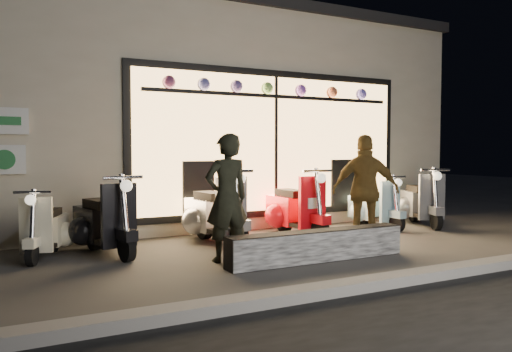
{
  "coord_description": "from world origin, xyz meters",
  "views": [
    {
      "loc": [
        -3.63,
        -5.98,
        1.44
      ],
      "look_at": [
        -0.28,
        0.6,
        1.05
      ],
      "focal_mm": 35.0,
      "sensor_mm": 36.0,
      "label": 1
    }
  ],
  "objects": [
    {
      "name": "scooter_red",
      "position": [
        0.75,
        1.24,
        0.43
      ],
      "size": [
        0.51,
        1.51,
        1.08
      ],
      "rotation": [
        0.0,
        0.0,
        0.04
      ],
      "color": "black",
      "rests_on": "ground"
    },
    {
      "name": "scooter_silver",
      "position": [
        -0.72,
        1.24,
        0.44
      ],
      "size": [
        0.61,
        1.55,
        1.1
      ],
      "rotation": [
        0.0,
        0.0,
        0.12
      ],
      "color": "black",
      "rests_on": "ground"
    },
    {
      "name": "kerb",
      "position": [
        0.0,
        -2.0,
        0.06
      ],
      "size": [
        40.0,
        0.25,
        0.12
      ],
      "primitive_type": "cube",
      "color": "slate",
      "rests_on": "ground"
    },
    {
      "name": "graffiti_barrier",
      "position": [
        -0.03,
        -0.65,
        0.2
      ],
      "size": [
        2.52,
        0.28,
        0.4
      ],
      "primitive_type": "cube",
      "color": "black",
      "rests_on": "ground"
    },
    {
      "name": "shop_building",
      "position": [
        0.0,
        4.98,
        2.1
      ],
      "size": [
        10.2,
        6.23,
        4.2
      ],
      "color": "beige",
      "rests_on": "ground"
    },
    {
      "name": "scooter_blue",
      "position": [
        2.51,
        1.31,
        0.38
      ],
      "size": [
        0.42,
        1.3,
        0.94
      ],
      "rotation": [
        0.0,
        0.0,
        0.01
      ],
      "color": "black",
      "rests_on": "ground"
    },
    {
      "name": "scooter_black",
      "position": [
        -2.41,
        1.16,
        0.42
      ],
      "size": [
        0.69,
        1.49,
        1.06
      ],
      "rotation": [
        0.0,
        0.0,
        0.23
      ],
      "color": "black",
      "rests_on": "ground"
    },
    {
      "name": "man",
      "position": [
        -1.07,
        -0.12,
        0.82
      ],
      "size": [
        0.62,
        0.42,
        1.65
      ],
      "primitive_type": "imported",
      "rotation": [
        0.0,
        0.0,
        3.19
      ],
      "color": "black",
      "rests_on": "ground"
    },
    {
      "name": "woman",
      "position": [
        1.21,
        -0.09,
        0.83
      ],
      "size": [
        1.03,
        0.89,
        1.67
      ],
      "primitive_type": "imported",
      "rotation": [
        0.0,
        0.0,
        2.53
      ],
      "color": "brown",
      "rests_on": "ground"
    },
    {
      "name": "scooter_grey",
      "position": [
        3.57,
        1.15,
        0.42
      ],
      "size": [
        0.85,
        1.44,
        1.05
      ],
      "rotation": [
        0.0,
        0.0,
        -0.41
      ],
      "color": "black",
      "rests_on": "ground"
    },
    {
      "name": "ground",
      "position": [
        0.0,
        0.0,
        0.0
      ],
      "size": [
        40.0,
        40.0,
        0.0
      ],
      "primitive_type": "plane",
      "color": "#383533",
      "rests_on": "ground"
    },
    {
      "name": "scooter_cream",
      "position": [
        -3.1,
        1.32,
        0.36
      ],
      "size": [
        0.69,
        1.23,
        0.89
      ],
      "rotation": [
        0.0,
        0.0,
        -0.36
      ],
      "color": "black",
      "rests_on": "ground"
    }
  ]
}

